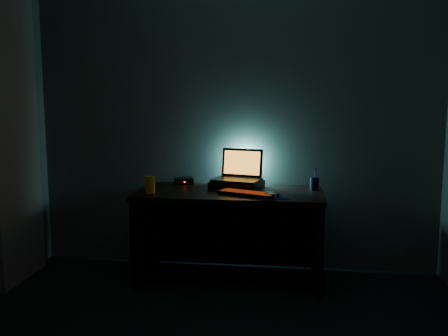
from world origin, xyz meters
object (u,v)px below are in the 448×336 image
object	(u,v)px
mouse	(271,195)
juice_glass	(150,185)
laptop	(239,173)
router	(184,181)
pen_cup	(314,184)
keyboard	(248,194)

from	to	relation	value
mouse	juice_glass	size ratio (longest dim) A/B	0.79
laptop	mouse	xyz separation A→B (m)	(0.28, -0.41, -0.10)
mouse	router	size ratio (longest dim) A/B	0.55
router	pen_cup	bearing A→B (deg)	-25.81
laptop	pen_cup	world-z (taller)	laptop
pen_cup	router	size ratio (longest dim) A/B	0.55
keyboard	mouse	distance (m)	0.19
laptop	keyboard	xyz separation A→B (m)	(0.10, -0.35, -0.11)
pen_cup	router	xyz separation A→B (m)	(-1.12, 0.14, -0.03)
juice_glass	mouse	bearing A→B (deg)	-3.34
mouse	pen_cup	size ratio (longest dim) A/B	1.00
pen_cup	juice_glass	xyz separation A→B (m)	(-1.29, -0.30, 0.01)
laptop	juice_glass	xyz separation A→B (m)	(-0.67, -0.35, -0.05)
keyboard	mouse	xyz separation A→B (m)	(0.18, -0.06, 0.01)
laptop	mouse	bearing A→B (deg)	-40.99
pen_cup	juice_glass	distance (m)	1.33
mouse	router	bearing A→B (deg)	127.24
router	laptop	bearing A→B (deg)	-29.12
keyboard	mouse	size ratio (longest dim) A/B	4.59
laptop	mouse	size ratio (longest dim) A/B	4.10
laptop	juice_glass	distance (m)	0.76
juice_glass	router	xyz separation A→B (m)	(0.18, 0.44, -0.04)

